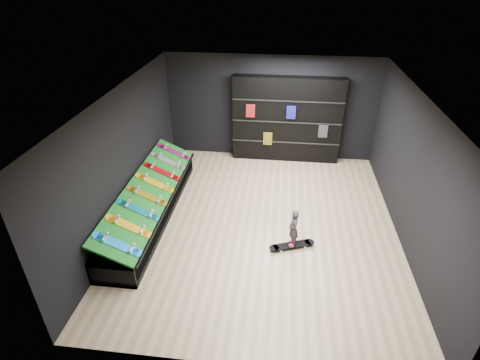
# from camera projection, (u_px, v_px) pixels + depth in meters

# --- Properties ---
(floor) EXTENTS (6.00, 7.00, 0.01)m
(floor) POSITION_uv_depth(u_px,v_px,m) (261.00, 223.00, 8.53)
(floor) COLOR tan
(floor) RESTS_ON ground
(ceiling) EXTENTS (6.00, 7.00, 0.01)m
(ceiling) POSITION_uv_depth(u_px,v_px,m) (265.00, 95.00, 7.00)
(ceiling) COLOR white
(ceiling) RESTS_ON ground
(wall_back) EXTENTS (6.00, 0.02, 3.00)m
(wall_back) POSITION_uv_depth(u_px,v_px,m) (271.00, 108.00, 10.76)
(wall_back) COLOR black
(wall_back) RESTS_ON ground
(wall_front) EXTENTS (6.00, 0.02, 3.00)m
(wall_front) POSITION_uv_depth(u_px,v_px,m) (245.00, 295.00, 4.78)
(wall_front) COLOR black
(wall_front) RESTS_ON ground
(wall_left) EXTENTS (0.02, 7.00, 3.00)m
(wall_left) POSITION_uv_depth(u_px,v_px,m) (124.00, 158.00, 8.07)
(wall_left) COLOR black
(wall_left) RESTS_ON ground
(wall_right) EXTENTS (0.02, 7.00, 3.00)m
(wall_right) POSITION_uv_depth(u_px,v_px,m) (413.00, 174.00, 7.46)
(wall_right) COLOR black
(wall_right) RESTS_ON ground
(display_rack) EXTENTS (0.90, 4.50, 0.50)m
(display_rack) POSITION_uv_depth(u_px,v_px,m) (151.00, 207.00, 8.66)
(display_rack) COLOR black
(display_rack) RESTS_ON ground
(turf_ramp) EXTENTS (0.92, 4.50, 0.46)m
(turf_ramp) POSITION_uv_depth(u_px,v_px,m) (151.00, 190.00, 8.42)
(turf_ramp) COLOR #0E5915
(turf_ramp) RESTS_ON display_rack
(back_shelving) EXTENTS (3.08, 0.36, 2.46)m
(back_shelving) POSITION_uv_depth(u_px,v_px,m) (287.00, 120.00, 10.69)
(back_shelving) COLOR black
(back_shelving) RESTS_ON ground
(floor_skateboard) EXTENTS (0.99, 0.55, 0.09)m
(floor_skateboard) POSITION_uv_depth(u_px,v_px,m) (292.00, 246.00, 7.79)
(floor_skateboard) COLOR black
(floor_skateboard) RESTS_ON ground
(child) EXTENTS (0.17, 0.21, 0.50)m
(child) POSITION_uv_depth(u_px,v_px,m) (293.00, 235.00, 7.64)
(child) COLOR black
(child) RESTS_ON floor_skateboard
(display_board_0) EXTENTS (0.93, 0.22, 0.50)m
(display_board_0) POSITION_uv_depth(u_px,v_px,m) (118.00, 244.00, 6.78)
(display_board_0) COLOR blue
(display_board_0) RESTS_ON turf_ramp
(display_board_1) EXTENTS (0.93, 0.22, 0.50)m
(display_board_1) POSITION_uv_depth(u_px,v_px,m) (129.00, 226.00, 7.25)
(display_board_1) COLOR orange
(display_board_1) RESTS_ON turf_ramp
(display_board_2) EXTENTS (0.93, 0.22, 0.50)m
(display_board_2) POSITION_uv_depth(u_px,v_px,m) (139.00, 210.00, 7.71)
(display_board_2) COLOR #0C8C99
(display_board_2) RESTS_ON turf_ramp
(display_board_3) EXTENTS (0.93, 0.22, 0.50)m
(display_board_3) POSITION_uv_depth(u_px,v_px,m) (147.00, 196.00, 8.18)
(display_board_3) COLOR yellow
(display_board_3) RESTS_ON turf_ramp
(display_board_4) EXTENTS (0.93, 0.22, 0.50)m
(display_board_4) POSITION_uv_depth(u_px,v_px,m) (155.00, 183.00, 8.64)
(display_board_4) COLOR yellow
(display_board_4) RESTS_ON turf_ramp
(display_board_5) EXTENTS (0.93, 0.22, 0.50)m
(display_board_5) POSITION_uv_depth(u_px,v_px,m) (162.00, 172.00, 9.10)
(display_board_5) COLOR red
(display_board_5) RESTS_ON turf_ramp
(display_board_6) EXTENTS (0.93, 0.22, 0.50)m
(display_board_6) POSITION_uv_depth(u_px,v_px,m) (168.00, 161.00, 9.57)
(display_board_6) COLOR black
(display_board_6) RESTS_ON turf_ramp
(display_board_7) EXTENTS (0.93, 0.22, 0.50)m
(display_board_7) POSITION_uv_depth(u_px,v_px,m) (174.00, 152.00, 10.03)
(display_board_7) COLOR #E5198C
(display_board_7) RESTS_ON turf_ramp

